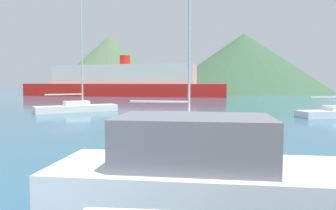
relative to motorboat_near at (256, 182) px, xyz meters
name	(u,v)px	position (x,y,z in m)	size (l,w,h in m)	color
motorboat_near	(256,182)	(0.00, 0.00, 0.00)	(7.50, 2.51, 2.39)	silver
sailboat_inner	(179,123)	(-1.97, 9.89, -0.15)	(6.63, 2.36, 9.56)	white
sailboat_middle	(77,106)	(-10.75, 19.43, -0.13)	(6.09, 4.98, 9.69)	white
ferry_distant	(125,82)	(-13.33, 48.71, 1.75)	(34.49, 10.32, 6.84)	red
hill_west	(110,63)	(-25.74, 84.83, 7.09)	(33.63, 33.63, 15.28)	#4C6647
hill_central	(243,63)	(9.49, 71.57, 6.23)	(39.45, 39.45, 13.56)	#38563D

